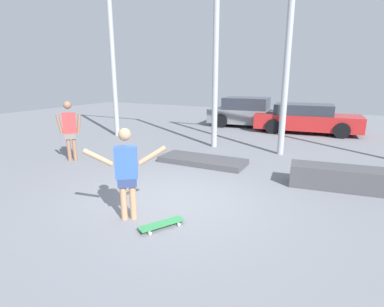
{
  "coord_description": "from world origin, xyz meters",
  "views": [
    {
      "loc": [
        2.98,
        -4.89,
        2.5
      ],
      "look_at": [
        -0.12,
        1.12,
        0.75
      ],
      "focal_mm": 28.0,
      "sensor_mm": 36.0,
      "label": 1
    }
  ],
  "objects": [
    {
      "name": "ground_plane",
      "position": [
        0.0,
        0.0,
        0.0
      ],
      "size": [
        36.0,
        36.0,
        0.0
      ],
      "primitive_type": "plane",
      "color": "slate"
    },
    {
      "name": "parked_car_grey",
      "position": [
        -1.46,
        9.96,
        0.7
      ],
      "size": [
        4.09,
        2.27,
        1.45
      ],
      "rotation": [
        0.0,
        0.0,
        0.09
      ],
      "color": "slate",
      "rests_on": "ground_plane"
    },
    {
      "name": "canopy_support_right",
      "position": [
        3.45,
        4.94,
        4.08
      ],
      "size": [
        4.73,
        0.2,
        6.99
      ],
      "color": "#A5A8AD",
      "rests_on": "ground_plane"
    },
    {
      "name": "grind_box",
      "position": [
        3.15,
        2.41,
        0.25
      ],
      "size": [
        2.47,
        0.97,
        0.51
      ],
      "primitive_type": "cube",
      "rotation": [
        0.0,
        0.0,
        0.13
      ],
      "color": "#47474C",
      "rests_on": "ground_plane"
    },
    {
      "name": "manual_pad",
      "position": [
        -0.64,
        2.8,
        0.08
      ],
      "size": [
        2.55,
        1.02,
        0.16
      ],
      "primitive_type": "cube",
      "rotation": [
        0.0,
        0.0,
        0.01
      ],
      "color": "#47474C",
      "rests_on": "ground_plane"
    },
    {
      "name": "skateboard",
      "position": [
        0.41,
        -1.03,
        0.06
      ],
      "size": [
        0.58,
        0.8,
        0.08
      ],
      "rotation": [
        0.0,
        0.0,
        1.06
      ],
      "color": "#338C4C",
      "rests_on": "ground_plane"
    },
    {
      "name": "canopy_support_left",
      "position": [
        -3.45,
        4.94,
        4.08
      ],
      "size": [
        4.73,
        0.2,
        6.99
      ],
      "color": "#A5A8AD",
      "rests_on": "ground_plane"
    },
    {
      "name": "parked_car_red",
      "position": [
        1.39,
        9.44,
        0.63
      ],
      "size": [
        4.62,
        2.23,
        1.28
      ],
      "rotation": [
        0.0,
        0.0,
        0.09
      ],
      "color": "red",
      "rests_on": "ground_plane"
    },
    {
      "name": "skateboarder",
      "position": [
        -0.29,
        -1.02,
        0.93
      ],
      "size": [
        1.18,
        0.91,
        1.66
      ],
      "rotation": [
        0.0,
        0.0,
        0.64
      ],
      "color": "tan",
      "rests_on": "ground_plane"
    },
    {
      "name": "bystander",
      "position": [
        -4.27,
        1.24,
        1.01
      ],
      "size": [
        0.54,
        0.57,
        1.8
      ],
      "rotation": [
        0.0,
        0.0,
        3.96
      ],
      "color": "#8C664C",
      "rests_on": "ground_plane"
    }
  ]
}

